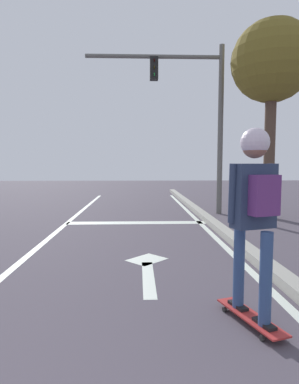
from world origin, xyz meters
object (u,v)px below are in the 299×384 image
object	(u,v)px
traffic_signal_mast	(191,101)
skateboard	(250,317)
skater	(255,197)
roadside_tree	(272,64)

from	to	relation	value
traffic_signal_mast	skateboard	bearing A→B (deg)	-94.40
skateboard	traffic_signal_mast	distance (m)	7.67
skater	traffic_signal_mast	world-z (taller)	traffic_signal_mast
skateboard	traffic_signal_mast	bearing A→B (deg)	85.60
skateboard	roadside_tree	distance (m)	7.86
skateboard	roadside_tree	bearing A→B (deg)	66.85
skater	roadside_tree	world-z (taller)	roadside_tree
traffic_signal_mast	roadside_tree	xyz separation A→B (m)	(2.09, -0.77, 0.87)
skater	roadside_tree	size ratio (longest dim) A/B	0.33
roadside_tree	skater	bearing A→B (deg)	-113.07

